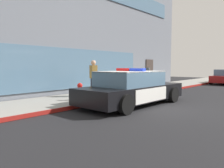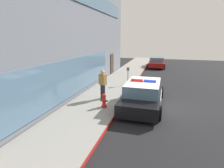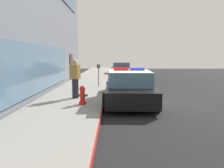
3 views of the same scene
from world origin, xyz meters
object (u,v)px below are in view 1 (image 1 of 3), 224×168
Objects in this scene: pedestrian_on_sidewalk at (93,78)px; parking_meter at (148,75)px; police_cruiser at (132,88)px; fire_hydrant at (80,92)px.

pedestrian_on_sidewalk is 3.69m from parking_meter.
police_cruiser reaches higher than fire_hydrant.
pedestrian_on_sidewalk is (0.10, 2.35, 0.33)m from police_cruiser.
parking_meter is at bearing -3.51° from fire_hydrant.
police_cruiser is at bearing -57.62° from fire_hydrant.
pedestrian_on_sidewalk is 1.28× the size of parking_meter.
police_cruiser reaches higher than parking_meter.
pedestrian_on_sidewalk reaches higher than parking_meter.
pedestrian_on_sidewalk reaches higher than fire_hydrant.
fire_hydrant is at bearing 123.14° from police_cruiser.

